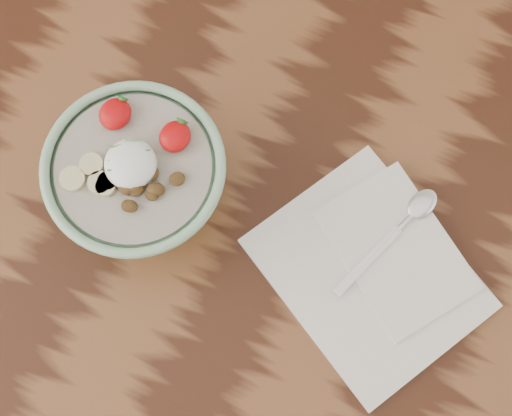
% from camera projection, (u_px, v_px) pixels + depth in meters
% --- Properties ---
extents(table, '(1.60, 0.90, 0.75)m').
position_uv_depth(table, '(267.00, 251.00, 0.92)').
color(table, '#35180D').
rests_on(table, ground).
extents(breakfast_bowl, '(0.19, 0.19, 0.13)m').
position_uv_depth(breakfast_bowl, '(139.00, 178.00, 0.78)').
color(breakfast_bowl, '#87B68F').
rests_on(breakfast_bowl, table).
extents(napkin, '(0.30, 0.28, 0.01)m').
position_uv_depth(napkin, '(374.00, 268.00, 0.81)').
color(napkin, white).
rests_on(napkin, table).
extents(spoon, '(0.07, 0.16, 0.01)m').
position_uv_depth(spoon, '(409.00, 218.00, 0.81)').
color(spoon, silver).
rests_on(spoon, napkin).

